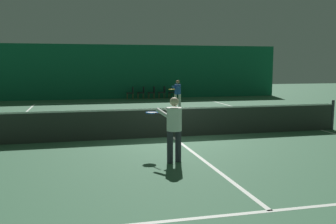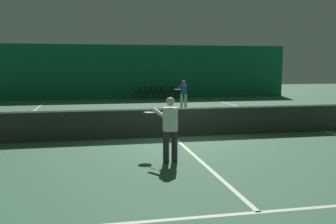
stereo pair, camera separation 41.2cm
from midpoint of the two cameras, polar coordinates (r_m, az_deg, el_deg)
ground_plane at (r=12.18m, az=1.79°, el=-3.82°), size 60.00×60.00×0.00m
backdrop_curtain at (r=26.21m, az=-5.44°, el=6.12°), size 23.00×0.12×3.71m
court_line_baseline_far at (r=23.81m, az=-4.75°, el=1.56°), size 11.00×0.10×0.00m
court_line_service_far at (r=18.39m, az=-2.76°, el=-0.08°), size 8.25×0.10×0.00m
court_line_service_near at (r=6.35m, az=15.52°, el=-14.52°), size 8.25×0.10×0.00m
court_line_sideline_right at (r=14.45m, az=23.57°, el=-2.67°), size 0.10×23.80×0.00m
court_line_centre at (r=12.18m, az=1.79°, el=-3.81°), size 0.10×12.80×0.00m
tennis_net at (r=12.09m, az=1.80°, el=-1.44°), size 12.00×0.10×1.07m
player_near at (r=8.91m, az=1.51°, el=-1.91°), size 0.82×1.34×1.57m
player_far at (r=20.34m, az=2.94°, el=3.10°), size 0.99×1.25×1.51m
courtside_chair_0 at (r=25.79m, az=-4.01°, el=3.07°), size 0.44×0.44×0.84m
courtside_chair_1 at (r=25.90m, az=-2.38°, el=3.10°), size 0.44×0.44×0.84m
courtside_chair_2 at (r=26.02m, az=-0.77°, el=3.13°), size 0.44×0.44×0.84m
courtside_chair_3 at (r=26.17m, az=0.83°, el=3.15°), size 0.44×0.44×0.84m
courtside_chair_4 at (r=26.33m, az=2.41°, el=3.17°), size 0.44×0.44×0.84m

